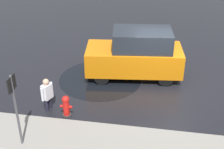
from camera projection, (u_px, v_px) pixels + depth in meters
The scene contains 6 objects.
ground_plane at pixel (162, 89), 12.38m from camera, with size 60.00×60.00×0.00m, color black.
moving_hatchback at pixel (136, 54), 12.79m from camera, with size 4.07×2.15×2.06m.
fire_hydrant at pixel (66, 106), 10.62m from camera, with size 0.42×0.31×0.80m.
pedestrian at pixel (47, 92), 10.86m from camera, with size 0.36×0.54×1.22m.
sign_post at pixel (15, 101), 8.79m from camera, with size 0.07×0.44×2.40m.
puddle_patch at pixel (100, 79), 13.05m from camera, with size 3.44×3.44×0.01m, color black.
Camera 1 is at (0.22, 10.74, 6.50)m, focal length 50.00 mm.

